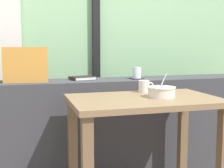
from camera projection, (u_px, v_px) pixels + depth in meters
outdoor_backdrop at (95, 10)px, 3.13m from camera, size 4.80×0.08×2.80m
window_divider_post at (96, 20)px, 3.08m from camera, size 0.07×0.05×2.60m
dark_console_ledge at (115, 126)px, 2.60m from camera, size 2.80×0.35×0.78m
breakfast_table at (144, 119)px, 2.03m from camera, size 0.94×0.60×0.72m
coaster_square at (137, 79)px, 2.57m from camera, size 0.10×0.10×0.00m
juice_glass at (137, 73)px, 2.57m from camera, size 0.07×0.07×0.09m
closed_book at (82, 78)px, 2.51m from camera, size 0.21×0.18×0.03m
throw_pillow at (26, 65)px, 2.35m from camera, size 0.33×0.17×0.26m
soup_bowl at (161, 92)px, 2.03m from camera, size 0.18×0.18×0.15m
ceramic_mug at (144, 86)px, 2.24m from camera, size 0.11×0.08×0.08m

